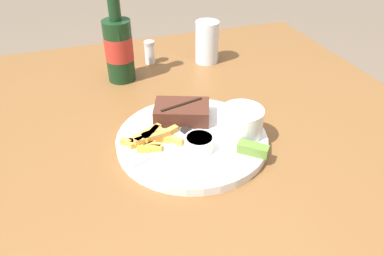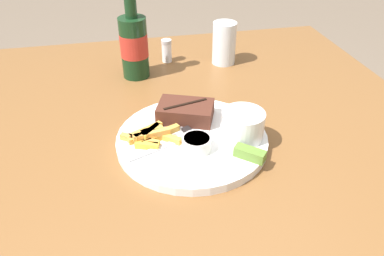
{
  "view_description": "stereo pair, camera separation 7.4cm",
  "coord_description": "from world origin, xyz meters",
  "px_view_note": "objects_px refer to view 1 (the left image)",
  "views": [
    {
      "loc": [
        -0.2,
        -0.58,
        1.2
      ],
      "look_at": [
        0.0,
        0.0,
        0.78
      ],
      "focal_mm": 35.0,
      "sensor_mm": 36.0,
      "label": 1
    },
    {
      "loc": [
        -0.12,
        -0.6,
        1.2
      ],
      "look_at": [
        0.0,
        0.0,
        0.78
      ],
      "focal_mm": 35.0,
      "sensor_mm": 36.0,
      "label": 2
    }
  ],
  "objects_px": {
    "steak_portion": "(184,112)",
    "pickle_spear": "(253,149)",
    "dinner_plate": "(192,140)",
    "salt_shaker": "(150,52)",
    "coleslaw_cup": "(242,120)",
    "beer_bottle": "(119,47)",
    "fork_utensil": "(160,152)",
    "dipping_sauce_cup": "(200,142)",
    "drinking_glass": "(207,42)",
    "knife_utensil": "(180,127)"
  },
  "relations": [
    {
      "from": "pickle_spear",
      "to": "dinner_plate",
      "type": "bearing_deg",
      "value": 135.46
    },
    {
      "from": "steak_portion",
      "to": "drinking_glass",
      "type": "bearing_deg",
      "value": 61.12
    },
    {
      "from": "dinner_plate",
      "to": "beer_bottle",
      "type": "xyz_separation_m",
      "value": [
        -0.08,
        0.33,
        0.08
      ]
    },
    {
      "from": "coleslaw_cup",
      "to": "fork_utensil",
      "type": "distance_m",
      "value": 0.17
    },
    {
      "from": "salt_shaker",
      "to": "coleslaw_cup",
      "type": "bearing_deg",
      "value": -78.5
    },
    {
      "from": "dinner_plate",
      "to": "steak_portion",
      "type": "xyz_separation_m",
      "value": [
        0.0,
        0.07,
        0.03
      ]
    },
    {
      "from": "beer_bottle",
      "to": "dipping_sauce_cup",
      "type": "bearing_deg",
      "value": -77.17
    },
    {
      "from": "pickle_spear",
      "to": "beer_bottle",
      "type": "bearing_deg",
      "value": 112.61
    },
    {
      "from": "steak_portion",
      "to": "fork_utensil",
      "type": "height_order",
      "value": "steak_portion"
    },
    {
      "from": "knife_utensil",
      "to": "drinking_glass",
      "type": "bearing_deg",
      "value": -50.47
    },
    {
      "from": "dinner_plate",
      "to": "knife_utensil",
      "type": "bearing_deg",
      "value": 112.29
    },
    {
      "from": "dinner_plate",
      "to": "steak_portion",
      "type": "bearing_deg",
      "value": 85.97
    },
    {
      "from": "pickle_spear",
      "to": "steak_portion",
      "type": "bearing_deg",
      "value": 118.79
    },
    {
      "from": "beer_bottle",
      "to": "fork_utensil",
      "type": "bearing_deg",
      "value": -88.49
    },
    {
      "from": "beer_bottle",
      "to": "salt_shaker",
      "type": "xyz_separation_m",
      "value": [
        0.09,
        0.07,
        -0.06
      ]
    },
    {
      "from": "dipping_sauce_cup",
      "to": "fork_utensil",
      "type": "bearing_deg",
      "value": 169.71
    },
    {
      "from": "beer_bottle",
      "to": "drinking_glass",
      "type": "bearing_deg",
      "value": 7.37
    },
    {
      "from": "coleslaw_cup",
      "to": "beer_bottle",
      "type": "relative_size",
      "value": 0.33
    },
    {
      "from": "coleslaw_cup",
      "to": "salt_shaker",
      "type": "relative_size",
      "value": 1.3
    },
    {
      "from": "dinner_plate",
      "to": "salt_shaker",
      "type": "height_order",
      "value": "salt_shaker"
    },
    {
      "from": "coleslaw_cup",
      "to": "dipping_sauce_cup",
      "type": "xyz_separation_m",
      "value": [
        -0.1,
        -0.02,
        -0.02
      ]
    },
    {
      "from": "coleslaw_cup",
      "to": "drinking_glass",
      "type": "xyz_separation_m",
      "value": [
        0.07,
        0.38,
        0.01
      ]
    },
    {
      "from": "dipping_sauce_cup",
      "to": "beer_bottle",
      "type": "xyz_separation_m",
      "value": [
        -0.08,
        0.37,
        0.06
      ]
    },
    {
      "from": "steak_portion",
      "to": "dipping_sauce_cup",
      "type": "distance_m",
      "value": 0.11
    },
    {
      "from": "coleslaw_cup",
      "to": "beer_bottle",
      "type": "xyz_separation_m",
      "value": [
        -0.18,
        0.35,
        0.04
      ]
    },
    {
      "from": "dinner_plate",
      "to": "pickle_spear",
      "type": "height_order",
      "value": "pickle_spear"
    },
    {
      "from": "dinner_plate",
      "to": "fork_utensil",
      "type": "xyz_separation_m",
      "value": [
        -0.07,
        -0.03,
        0.01
      ]
    },
    {
      "from": "fork_utensil",
      "to": "beer_bottle",
      "type": "distance_m",
      "value": 0.37
    },
    {
      "from": "dipping_sauce_cup",
      "to": "steak_portion",
      "type": "bearing_deg",
      "value": 88.09
    },
    {
      "from": "coleslaw_cup",
      "to": "fork_utensil",
      "type": "height_order",
      "value": "coleslaw_cup"
    },
    {
      "from": "drinking_glass",
      "to": "salt_shaker",
      "type": "relative_size",
      "value": 1.8
    },
    {
      "from": "fork_utensil",
      "to": "drinking_glass",
      "type": "distance_m",
      "value": 0.46
    },
    {
      "from": "coleslaw_cup",
      "to": "dinner_plate",
      "type": "bearing_deg",
      "value": 166.97
    },
    {
      "from": "knife_utensil",
      "to": "beer_bottle",
      "type": "height_order",
      "value": "beer_bottle"
    },
    {
      "from": "steak_portion",
      "to": "fork_utensil",
      "type": "relative_size",
      "value": 1.04
    },
    {
      "from": "dipping_sauce_cup",
      "to": "pickle_spear",
      "type": "xyz_separation_m",
      "value": [
        0.09,
        -0.05,
        -0.01
      ]
    },
    {
      "from": "dipping_sauce_cup",
      "to": "pickle_spear",
      "type": "height_order",
      "value": "dipping_sauce_cup"
    },
    {
      "from": "steak_portion",
      "to": "drinking_glass",
      "type": "distance_m",
      "value": 0.34
    },
    {
      "from": "steak_portion",
      "to": "coleslaw_cup",
      "type": "height_order",
      "value": "coleslaw_cup"
    },
    {
      "from": "dipping_sauce_cup",
      "to": "knife_utensil",
      "type": "distance_m",
      "value": 0.08
    },
    {
      "from": "knife_utensil",
      "to": "pickle_spear",
      "type": "bearing_deg",
      "value": -161.19
    },
    {
      "from": "coleslaw_cup",
      "to": "knife_utensil",
      "type": "xyz_separation_m",
      "value": [
        -0.11,
        0.06,
        -0.03
      ]
    },
    {
      "from": "coleslaw_cup",
      "to": "beer_bottle",
      "type": "bearing_deg",
      "value": 117.19
    },
    {
      "from": "steak_portion",
      "to": "drinking_glass",
      "type": "xyz_separation_m",
      "value": [
        0.16,
        0.3,
        0.02
      ]
    },
    {
      "from": "beer_bottle",
      "to": "salt_shaker",
      "type": "height_order",
      "value": "beer_bottle"
    },
    {
      "from": "dinner_plate",
      "to": "salt_shaker",
      "type": "xyz_separation_m",
      "value": [
        0.01,
        0.4,
        0.02
      ]
    },
    {
      "from": "fork_utensil",
      "to": "coleslaw_cup",
      "type": "bearing_deg",
      "value": -19.32
    },
    {
      "from": "steak_portion",
      "to": "drinking_glass",
      "type": "relative_size",
      "value": 1.15
    },
    {
      "from": "steak_portion",
      "to": "dipping_sauce_cup",
      "type": "bearing_deg",
      "value": -91.91
    },
    {
      "from": "steak_portion",
      "to": "pickle_spear",
      "type": "height_order",
      "value": "steak_portion"
    }
  ]
}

